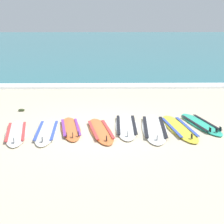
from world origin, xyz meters
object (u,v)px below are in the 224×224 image
Objects in this scene: surfboard_4 at (126,126)px; surfboard_6 at (179,128)px; surfboard_2 at (71,128)px; surfboard_1 at (47,131)px; surfboard_3 at (100,130)px; surfboard_0 at (16,133)px; surfboard_5 at (154,128)px; surfboard_7 at (200,124)px.

surfboard_6 is (1.37, -0.21, 0.00)m from surfboard_4.
surfboard_2 and surfboard_6 have the same top height.
surfboard_1 is 1.05× the size of surfboard_2.
surfboard_2 is (0.58, 0.23, 0.00)m from surfboard_1.
surfboard_3 and surfboard_4 have the same top height.
surfboard_4 is (2.05, 0.42, -0.00)m from surfboard_1.
surfboard_0 is 1.04× the size of surfboard_2.
surfboard_5 is 1.09× the size of surfboard_6.
surfboard_3 is 1.42m from surfboard_5.
surfboard_3 is at bearing 3.32° from surfboard_0.
surfboard_1 is 2.09m from surfboard_4.
surfboard_3 is at bearing -174.99° from surfboard_6.
surfboard_2 is 0.80m from surfboard_3.
surfboard_0 and surfboard_1 have the same top height.
surfboard_1 is 1.02× the size of surfboard_7.
surfboard_6 is (4.16, 0.30, -0.00)m from surfboard_0.
surfboard_4 is 2.03m from surfboard_7.
surfboard_6 is (0.64, -0.02, 0.00)m from surfboard_5.
surfboard_4 and surfboard_7 have the same top height.
surfboard_1 is at bearing -172.28° from surfboard_7.
surfboard_0 is at bearing -176.68° from surfboard_3.
surfboard_5 is at bearing -166.43° from surfboard_7.
surfboard_3 is 2.76m from surfboard_7.
surfboard_4 and surfboard_6 have the same top height.
surfboard_3 is at bearing 1.61° from surfboard_1.
surfboard_2 is 0.87× the size of surfboard_6.
surfboard_4 is 1.38m from surfboard_6.
surfboard_5 is (1.40, 0.20, -0.00)m from surfboard_3.
surfboard_1 is at bearing 6.42° from surfboard_0.
surfboard_7 is (3.49, 0.33, -0.00)m from surfboard_2.
surfboard_6 is at bearing -1.75° from surfboard_5.
surfboard_6 is (2.83, -0.01, -0.00)m from surfboard_2.
surfboard_4 is at bearing 11.67° from surfboard_1.
surfboard_1 and surfboard_7 have the same top height.
surfboard_4 is at bearing 7.64° from surfboard_2.
surfboard_1 and surfboard_4 have the same top height.
surfboard_4 is (1.46, 0.20, -0.00)m from surfboard_2.
surfboard_0 is 3.53m from surfboard_5.
surfboard_0 is 1.37m from surfboard_2.
surfboard_6 is (2.05, 0.18, -0.00)m from surfboard_3.
surfboard_6 is 0.74m from surfboard_7.
surfboard_3 is at bearing -150.60° from surfboard_4.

